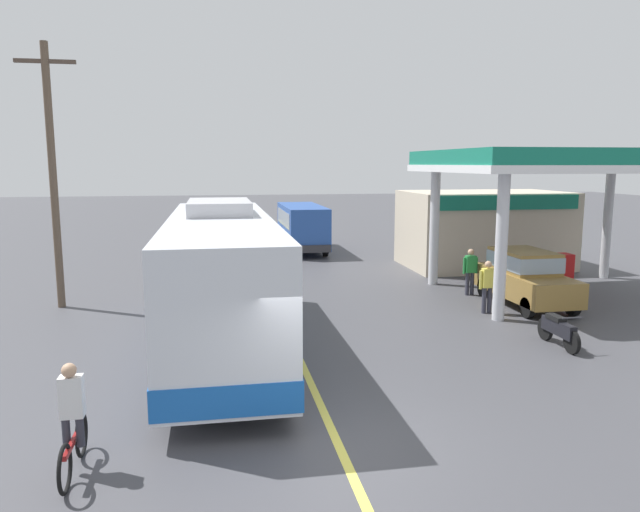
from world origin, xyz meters
The scene contains 11 objects.
ground centered at (0.00, 20.00, 0.00)m, with size 120.00×120.00×0.00m, color #424247.
lane_divider_stripe centered at (0.00, 15.00, 0.00)m, with size 0.16×50.00×0.01m, color #D8CC4C.
coach_bus_main centered at (-1.80, 5.70, 1.72)m, with size 2.60×11.04×3.69m.
gas_station_roadside centered at (10.08, 13.81, 2.63)m, with size 9.10×11.95×5.10m.
car_at_pump centered at (8.12, 8.53, 1.01)m, with size 1.70×4.20×1.82m.
minibus_opposing_lane centered at (2.69, 21.94, 1.47)m, with size 2.04×6.13×2.44m.
cyclist_on_shoulder centered at (-4.12, -0.20, 0.78)m, with size 0.34×1.82×1.72m.
motorcycle_parked_forecourt centered at (6.65, 4.20, 0.44)m, with size 0.55×1.80×0.92m.
pedestrian_near_pump centered at (6.97, 10.25, 0.93)m, with size 0.55×0.22×1.66m.
pedestrian_by_shop centered at (6.40, 7.72, 0.93)m, with size 0.55×0.22×1.66m.
utility_pole_roadside centered at (-6.93, 10.94, 4.36)m, with size 1.80×0.24×8.36m.
Camera 1 is at (-1.94, -9.11, 4.65)m, focal length 33.15 mm.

